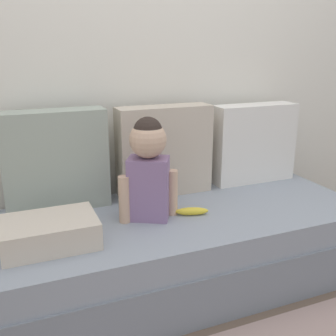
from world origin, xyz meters
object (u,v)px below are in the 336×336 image
throw_pillow_center (164,151)px  toddler (148,166)px  throw_pillow_left (56,161)px  throw_pillow_right (253,143)px  banana (192,211)px  folded_blanket (50,232)px  couch (186,246)px

throw_pillow_center → toddler: (-0.21, -0.31, 0.02)m
throw_pillow_left → throw_pillow_right: size_ratio=0.98×
banana → folded_blanket: size_ratio=0.42×
couch → banana: 0.23m
couch → throw_pillow_center: throw_pillow_center is taller
couch → banana: banana is taller
couch → folded_blanket: 0.75m
banana → toddler: bearing=166.9°
throw_pillow_right → toddler: bearing=-159.2°
throw_pillow_center → folded_blanket: bearing=-149.5°
throw_pillow_left → banana: (0.61, -0.36, -0.24)m
throw_pillow_right → folded_blanket: 1.38m
throw_pillow_left → throw_pillow_center: 0.61m
throw_pillow_center → throw_pillow_right: 0.61m
throw_pillow_center → throw_pillow_right: (0.61, 0.00, -0.01)m
couch → toddler: 0.52m
throw_pillow_right → toddler: 0.87m
throw_pillow_left → banana: throw_pillow_left is taller
couch → throw_pillow_right: throw_pillow_right is taller
banana → couch: bearing=99.8°
couch → throw_pillow_left: throw_pillow_left is taller
toddler → banana: size_ratio=3.01×
toddler → throw_pillow_left: bearing=142.4°
throw_pillow_left → throw_pillow_right: (1.21, 0.00, -0.02)m
throw_pillow_right → banana: bearing=-149.1°
throw_pillow_left → toddler: (0.40, -0.31, 0.01)m
couch → throw_pillow_left: size_ratio=3.69×
couch → throw_pillow_left: (-0.61, 0.31, 0.46)m
toddler → throw_pillow_center: bearing=56.2°
couch → throw_pillow_right: bearing=27.0°
couch → banana: size_ratio=11.48×
couch → throw_pillow_right: 0.81m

